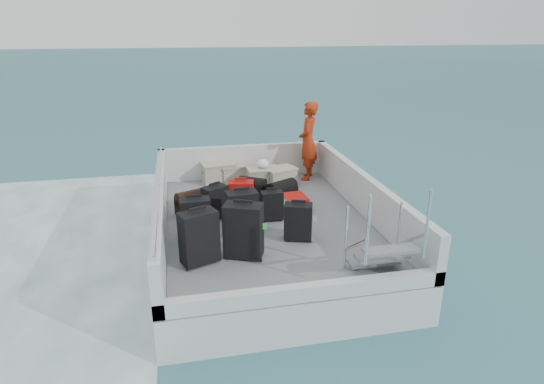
{
  "coord_description": "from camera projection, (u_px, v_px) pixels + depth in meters",
  "views": [
    {
      "loc": [
        -1.38,
        -6.94,
        3.73
      ],
      "look_at": [
        0.16,
        0.32,
        1.0
      ],
      "focal_mm": 30.0,
      "sensor_mm": 36.0,
      "label": 1
    }
  ],
  "objects": [
    {
      "name": "suitcase_2",
      "position": [
        215.0,
        203.0,
        7.65
      ],
      "size": [
        0.47,
        0.42,
        0.59
      ],
      "primitive_type": "cube",
      "rotation": [
        0.0,
        0.0,
        0.55
      ],
      "color": "black",
      "rests_on": "deck"
    },
    {
      "name": "duffel_0",
      "position": [
        192.0,
        204.0,
        7.96
      ],
      "size": [
        0.63,
        0.5,
        0.32
      ],
      "primitive_type": null,
      "rotation": [
        0.0,
        0.0,
        0.43
      ],
      "color": "black",
      "rests_on": "deck"
    },
    {
      "name": "ground",
      "position": [
        267.0,
        253.0,
        7.92
      ],
      "size": [
        160.0,
        160.0,
        0.0
      ],
      "primitive_type": "plane",
      "color": "#194C58",
      "rests_on": "ground"
    },
    {
      "name": "passenger",
      "position": [
        308.0,
        141.0,
        9.54
      ],
      "size": [
        0.6,
        0.71,
        1.65
      ],
      "primitive_type": "imported",
      "rotation": [
        0.0,
        0.0,
        -1.97
      ],
      "color": "red",
      "rests_on": "deck"
    },
    {
      "name": "suitcase_5",
      "position": [
        241.0,
        198.0,
        7.87
      ],
      "size": [
        0.47,
        0.34,
        0.6
      ],
      "primitive_type": "cube",
      "rotation": [
        0.0,
        0.0,
        -0.2
      ],
      "color": "#9B100B",
      "rests_on": "deck"
    },
    {
      "name": "duffel_1",
      "position": [
        252.0,
        190.0,
        8.63
      ],
      "size": [
        0.59,
        0.53,
        0.32
      ],
      "primitive_type": null,
      "rotation": [
        0.0,
        0.0,
        -0.58
      ],
      "color": "black",
      "rests_on": "deck"
    },
    {
      "name": "deck_fittings",
      "position": [
        291.0,
        205.0,
        7.35
      ],
      "size": [
        3.6,
        5.0,
        0.9
      ],
      "color": "silver",
      "rests_on": "deck"
    },
    {
      "name": "suitcase_3",
      "position": [
        244.0,
        231.0,
        6.35
      ],
      "size": [
        0.6,
        0.48,
        0.8
      ],
      "primitive_type": "cube",
      "rotation": [
        0.0,
        0.0,
        -0.39
      ],
      "color": "black",
      "rests_on": "deck"
    },
    {
      "name": "suitcase_7",
      "position": [
        272.0,
        206.0,
        7.62
      ],
      "size": [
        0.36,
        0.21,
        0.51
      ],
      "primitive_type": "cube",
      "rotation": [
        0.0,
        0.0,
        -0.0
      ],
      "color": "black",
      "rests_on": "deck"
    },
    {
      "name": "yellow_bag",
      "position": [
        288.0,
        172.0,
        9.87
      ],
      "size": [
        0.28,
        0.26,
        0.22
      ],
      "primitive_type": "ellipsoid",
      "color": "yellow",
      "rests_on": "deck"
    },
    {
      "name": "crate_0",
      "position": [
        218.0,
        173.0,
        9.55
      ],
      "size": [
        0.7,
        0.53,
        0.39
      ],
      "primitive_type": "cube",
      "rotation": [
        0.0,
        0.0,
        0.14
      ],
      "color": "#AFAD98",
      "rests_on": "deck"
    },
    {
      "name": "crate_1",
      "position": [
        233.0,
        174.0,
        9.6
      ],
      "size": [
        0.59,
        0.47,
        0.32
      ],
      "primitive_type": "cube",
      "rotation": [
        0.0,
        0.0,
        0.21
      ],
      "color": "#AFAD98",
      "rests_on": "deck"
    },
    {
      "name": "white_bag",
      "position": [
        263.0,
        165.0,
        9.19
      ],
      "size": [
        0.24,
        0.24,
        0.18
      ],
      "primitive_type": "ellipsoid",
      "color": "white",
      "rests_on": "crate_2"
    },
    {
      "name": "suitcase_1",
      "position": [
        196.0,
        220.0,
        6.89
      ],
      "size": [
        0.46,
        0.27,
        0.67
      ],
      "primitive_type": "cube",
      "rotation": [
        0.0,
        0.0,
        0.03
      ],
      "color": "black",
      "rests_on": "deck"
    },
    {
      "name": "suitcase_4",
      "position": [
        242.0,
        213.0,
        7.08
      ],
      "size": [
        0.51,
        0.33,
        0.71
      ],
      "primitive_type": "cube",
      "rotation": [
        0.0,
        0.0,
        0.11
      ],
      "color": "black",
      "rests_on": "deck"
    },
    {
      "name": "deck",
      "position": [
        267.0,
        221.0,
        7.71
      ],
      "size": [
        3.3,
        4.7,
        0.02
      ],
      "primitive_type": "cube",
      "color": "slate",
      "rests_on": "ferry_hull"
    },
    {
      "name": "suitcase_0",
      "position": [
        199.0,
        238.0,
        6.18
      ],
      "size": [
        0.57,
        0.45,
        0.77
      ],
      "primitive_type": "cube",
      "rotation": [
        0.0,
        0.0,
        0.38
      ],
      "color": "black",
      "rests_on": "deck"
    },
    {
      "name": "duffel_2",
      "position": [
        282.0,
        194.0,
        8.46
      ],
      "size": [
        0.63,
        0.53,
        0.32
      ],
      "primitive_type": null,
      "rotation": [
        0.0,
        0.0,
        0.5
      ],
      "color": "black",
      "rests_on": "deck"
    },
    {
      "name": "suitcase_8",
      "position": [
        286.0,
        204.0,
        8.02
      ],
      "size": [
        0.74,
        0.51,
        0.28
      ],
      "primitive_type": "cube",
      "rotation": [
        0.0,
        0.0,
        1.63
      ],
      "color": "#9B100B",
      "rests_on": "deck"
    },
    {
      "name": "ferry_hull",
      "position": [
        267.0,
        237.0,
        7.82
      ],
      "size": [
        3.6,
        5.0,
        0.6
      ],
      "primitive_type": "cube",
      "color": "silver",
      "rests_on": "ground"
    },
    {
      "name": "crate_2",
      "position": [
        263.0,
        178.0,
        9.28
      ],
      "size": [
        0.61,
        0.42,
        0.36
      ],
      "primitive_type": "cube",
      "rotation": [
        0.0,
        0.0,
        0.02
      ],
      "color": "#AFAD98",
      "rests_on": "deck"
    },
    {
      "name": "suitcase_6",
      "position": [
        298.0,
        222.0,
        6.91
      ],
      "size": [
        0.48,
        0.37,
        0.58
      ],
      "primitive_type": "cube",
      "rotation": [
        0.0,
        0.0,
        -0.32
      ],
      "color": "black",
      "rests_on": "deck"
    },
    {
      "name": "crate_3",
      "position": [
        280.0,
        177.0,
        9.32
      ],
      "size": [
        0.68,
        0.56,
        0.35
      ],
      "primitive_type": "cube",
      "rotation": [
        0.0,
        0.0,
        0.32
      ],
      "color": "#AFAD98",
      "rests_on": "deck"
    }
  ]
}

